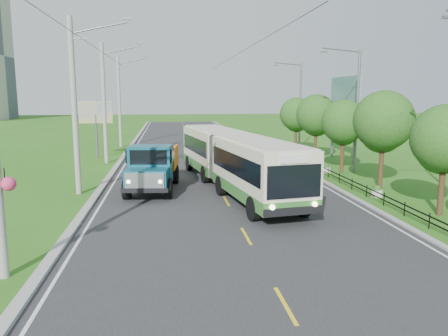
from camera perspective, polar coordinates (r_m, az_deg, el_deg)
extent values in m
plane|color=#2A6618|center=(18.02, 2.91, -8.91)|extent=(240.00, 240.00, 0.00)
cube|color=#28282B|center=(37.38, -2.57, 0.71)|extent=(14.00, 120.00, 0.02)
cube|color=#9E9E99|center=(37.47, -13.61, 0.58)|extent=(0.40, 120.00, 0.15)
cube|color=#9E9E99|center=(38.63, 8.06, 0.97)|extent=(0.30, 120.00, 0.10)
cube|color=silver|center=(37.42, -12.77, 0.52)|extent=(0.12, 120.00, 0.00)
cube|color=silver|center=(38.50, 7.34, 0.92)|extent=(0.12, 120.00, 0.00)
cube|color=yellow|center=(18.01, 2.91, -8.85)|extent=(0.12, 2.20, 0.00)
cube|color=black|center=(33.19, 12.23, -0.09)|extent=(0.04, 40.00, 0.60)
sphere|color=#D83366|center=(14.89, -26.31, -1.87)|extent=(0.44, 0.44, 0.44)
cylinder|color=gray|center=(26.35, -18.96, 7.47)|extent=(0.32, 0.32, 10.00)
cube|color=slate|center=(26.43, -18.31, 15.78)|extent=(1.20, 0.10, 0.10)
cube|color=slate|center=(26.25, -12.56, 18.49)|extent=(0.50, 0.18, 0.12)
cylinder|color=gray|center=(38.18, -15.39, 8.09)|extent=(0.32, 0.32, 10.00)
cube|color=slate|center=(38.24, -14.88, 13.82)|extent=(1.20, 0.10, 0.10)
cube|color=slate|center=(38.12, -10.93, 15.64)|extent=(0.50, 0.18, 0.12)
cylinder|color=gray|center=(50.10, -13.51, 8.41)|extent=(0.32, 0.32, 10.00)
cube|color=slate|center=(50.14, -13.10, 12.77)|extent=(1.20, 0.10, 0.10)
cube|color=slate|center=(50.04, -10.09, 14.14)|extent=(0.50, 0.18, 0.12)
cylinder|color=#382314|center=(23.19, 26.55, -1.97)|extent=(0.28, 0.28, 2.97)
sphere|color=#1C4D16|center=(22.90, 26.96, 3.51)|extent=(3.18, 3.18, 3.18)
sphere|color=#1C4D16|center=(23.48, 26.57, 2.09)|extent=(2.33, 2.33, 2.33)
cylinder|color=#382314|center=(28.25, 19.84, 0.75)|extent=(0.28, 0.28, 3.36)
sphere|color=#1C4D16|center=(28.01, 20.13, 5.86)|extent=(3.60, 3.60, 3.60)
sphere|color=#1C4D16|center=(28.59, 19.95, 4.48)|extent=(2.64, 2.64, 2.64)
cylinder|color=#382314|center=(33.67, 15.19, 2.01)|extent=(0.28, 0.28, 3.02)
sphere|color=#1C4D16|center=(33.46, 15.36, 5.86)|extent=(3.24, 3.24, 3.24)
sphere|color=#1C4D16|center=(34.04, 15.30, 4.83)|extent=(2.38, 2.38, 2.38)
cylinder|color=#382314|center=(39.22, 11.85, 3.31)|extent=(0.28, 0.28, 3.25)
sphere|color=#1C4D16|center=(39.05, 11.98, 6.87)|extent=(3.48, 3.48, 3.48)
sphere|color=#1C4D16|center=(39.62, 11.98, 5.89)|extent=(2.55, 2.55, 2.55)
cylinder|color=#382314|center=(44.91, 9.34, 4.03)|extent=(0.28, 0.28, 3.08)
sphere|color=#1C4D16|center=(44.76, 9.42, 6.97)|extent=(3.30, 3.30, 3.30)
sphere|color=#1C4D16|center=(45.32, 9.46, 6.17)|extent=(2.42, 2.42, 2.42)
cube|color=slate|center=(20.44, 27.22, 17.10)|extent=(0.45, 0.16, 0.12)
cylinder|color=slate|center=(33.83, 16.99, 7.04)|extent=(0.20, 0.20, 9.00)
cylinder|color=slate|center=(33.41, 15.10, 14.67)|extent=(2.80, 0.10, 0.34)
cube|color=slate|center=(32.94, 12.93, 14.57)|extent=(0.45, 0.16, 0.12)
cylinder|color=slate|center=(46.94, 9.91, 7.86)|extent=(0.20, 0.20, 9.00)
cylinder|color=slate|center=(46.64, 8.38, 13.30)|extent=(2.80, 0.10, 0.34)
cube|color=slate|center=(46.30, 6.79, 13.18)|extent=(0.45, 0.16, 0.12)
cylinder|color=silver|center=(26.22, 19.31, -3.14)|extent=(0.64, 0.64, 0.40)
sphere|color=#1C4D16|center=(26.17, 19.34, -2.61)|extent=(0.44, 0.44, 0.44)
cylinder|color=silver|center=(33.41, 13.19, -0.24)|extent=(0.64, 0.64, 0.40)
sphere|color=#1C4D16|center=(33.37, 13.21, 0.18)|extent=(0.44, 0.44, 0.44)
cylinder|color=silver|center=(40.91, 9.28, 1.62)|extent=(0.64, 0.64, 0.40)
sphere|color=#1C4D16|center=(40.88, 9.29, 1.97)|extent=(0.44, 0.44, 0.44)
cylinder|color=slate|center=(41.48, -16.29, 3.98)|extent=(0.20, 0.20, 4.00)
cube|color=yellow|center=(41.35, -16.44, 7.01)|extent=(3.00, 0.15, 2.00)
cylinder|color=slate|center=(37.75, 16.74, 4.22)|extent=(0.24, 0.24, 5.00)
cylinder|color=slate|center=(42.35, 13.99, 4.86)|extent=(0.24, 0.24, 5.00)
cube|color=#144C47|center=(39.91, 15.50, 9.28)|extent=(0.20, 6.00, 3.00)
cube|color=#33702D|center=(22.74, 4.57, -2.76)|extent=(4.02, 8.62, 0.61)
cube|color=beige|center=(22.49, 4.62, 0.66)|extent=(4.02, 8.62, 2.13)
cube|color=black|center=(22.49, 4.62, 0.69)|extent=(3.96, 7.97, 1.05)
cube|color=#33702D|center=(31.28, -1.39, 0.62)|extent=(3.94, 8.07, 0.61)
cube|color=beige|center=(31.10, -1.40, 3.12)|extent=(3.94, 8.07, 2.13)
cube|color=black|center=(31.10, -1.40, 3.14)|extent=(3.88, 7.42, 1.05)
cube|color=#4C4C4C|center=(26.92, 1.03, 1.48)|extent=(2.74, 1.50, 2.63)
cube|color=black|center=(18.75, 9.16, -1.76)|extent=(2.47, 0.45, 1.44)
cylinder|color=black|center=(20.01, 3.87, -5.33)|extent=(0.53, 1.19, 1.15)
cylinder|color=black|center=(20.99, 10.30, -4.77)|extent=(0.53, 1.19, 1.15)
cylinder|color=black|center=(25.03, -0.42, -2.31)|extent=(0.53, 1.19, 1.15)
cylinder|color=black|center=(25.81, 4.92, -1.98)|extent=(0.53, 1.19, 1.15)
cylinder|color=black|center=(28.59, -2.49, -0.84)|extent=(0.53, 1.19, 1.15)
cylinder|color=black|center=(29.28, 2.26, -0.59)|extent=(0.53, 1.19, 1.15)
cylinder|color=black|center=(33.48, -4.58, 0.65)|extent=(0.53, 1.19, 1.15)
cylinder|color=black|center=(34.07, -0.47, 0.83)|extent=(0.53, 1.19, 1.15)
cube|color=#115468|center=(24.13, -10.06, -1.40)|extent=(2.43, 1.75, 1.08)
cube|color=#115468|center=(25.63, -9.54, 0.47)|extent=(2.56, 1.98, 2.17)
cube|color=black|center=(25.55, -9.57, 1.67)|extent=(2.76, 1.68, 0.76)
cube|color=black|center=(26.65, -9.21, -1.43)|extent=(1.78, 6.58, 0.27)
cube|color=orange|center=(28.27, -8.76, 1.44)|extent=(2.83, 3.50, 1.41)
cylinder|color=black|center=(24.66, -12.56, -2.66)|extent=(0.51, 1.23, 1.19)
cylinder|color=black|center=(24.31, -7.28, -2.68)|extent=(0.51, 1.23, 1.19)
cylinder|color=black|center=(28.84, -10.88, -0.87)|extent=(0.51, 1.23, 1.19)
cylinder|color=black|center=(28.55, -6.38, -0.86)|extent=(0.51, 1.23, 1.19)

